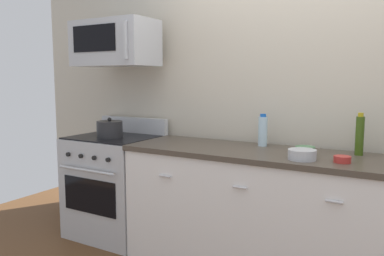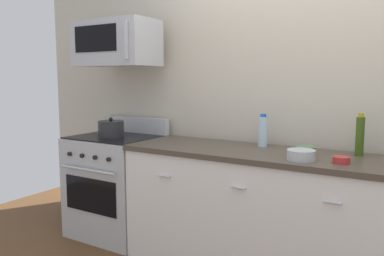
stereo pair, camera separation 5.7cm
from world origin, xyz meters
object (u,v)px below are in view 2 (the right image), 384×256
(bottle_water_clear, at_px, (263,131))
(bowl_green_glaze, at_px, (305,150))
(bottle_olive_oil, at_px, (360,136))
(microwave, at_px, (116,44))
(bowl_steel_prep, at_px, (301,155))
(bowl_red_small, at_px, (341,160))
(range_oven, at_px, (116,185))
(stockpot, at_px, (111,129))

(bottle_water_clear, distance_m, bowl_green_glaze, 0.41)
(bottle_olive_oil, bearing_deg, microwave, -176.14)
(bottle_water_clear, xyz_separation_m, bowl_steel_prep, (0.40, -0.37, -0.08))
(bowl_green_glaze, bearing_deg, bowl_red_small, -32.00)
(microwave, distance_m, bottle_water_clear, 1.52)
(microwave, xyz_separation_m, bottle_water_clear, (1.34, 0.16, -0.71))
(range_oven, relative_size, bottle_olive_oil, 3.67)
(bowl_steel_prep, distance_m, bowl_green_glaze, 0.21)
(bottle_water_clear, xyz_separation_m, bowl_red_small, (0.64, -0.33, -0.10))
(microwave, distance_m, bottle_olive_oil, 2.15)
(stockpot, bearing_deg, range_oven, 90.00)
(bowl_red_small, distance_m, stockpot, 1.98)
(microwave, distance_m, bowl_steel_prep, 1.92)
(microwave, relative_size, bowl_red_small, 7.07)
(stockpot, bearing_deg, bottle_water_clear, 10.77)
(range_oven, bearing_deg, bottle_water_clear, 8.55)
(microwave, bearing_deg, bowl_green_glaze, -0.00)
(range_oven, xyz_separation_m, bowl_green_glaze, (1.71, 0.04, 0.48))
(range_oven, height_order, stockpot, stockpot)
(range_oven, height_order, bowl_green_glaze, range_oven)
(bowl_steel_prep, xyz_separation_m, bowl_red_small, (0.24, 0.04, -0.01))
(bowl_red_small, bearing_deg, range_oven, 176.35)
(microwave, xyz_separation_m, bowl_steel_prep, (1.74, -0.21, -0.79))
(bottle_olive_oil, height_order, bowl_red_small, bottle_olive_oil)
(stockpot, bearing_deg, bowl_green_glaze, 3.29)
(bottle_water_clear, height_order, bowl_steel_prep, bottle_water_clear)
(bowl_green_glaze, xyz_separation_m, stockpot, (-1.71, -0.10, 0.05))
(bowl_red_small, bearing_deg, bowl_steel_prep, -170.89)
(bottle_water_clear, distance_m, stockpot, 1.36)
(bowl_steel_prep, relative_size, bowl_green_glaze, 1.34)
(bowl_steel_prep, relative_size, stockpot, 0.79)
(bowl_green_glaze, bearing_deg, bowl_steel_prep, -81.06)
(bowl_steel_prep, height_order, bowl_red_small, bowl_steel_prep)
(bottle_water_clear, relative_size, bowl_green_glaze, 1.86)
(microwave, distance_m, bowl_green_glaze, 1.88)
(stockpot, bearing_deg, bowl_steel_prep, -3.67)
(stockpot, bearing_deg, bowl_red_small, -2.11)
(bowl_steel_prep, relative_size, bowl_red_small, 1.72)
(range_oven, bearing_deg, bottle_olive_oil, 5.11)
(bottle_water_clear, relative_size, bowl_steel_prep, 1.39)
(microwave, xyz_separation_m, bowl_red_small, (1.98, -0.17, -0.81))
(range_oven, height_order, microwave, microwave)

